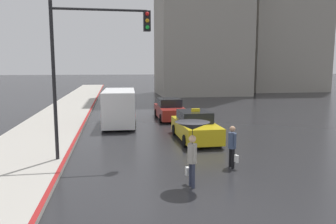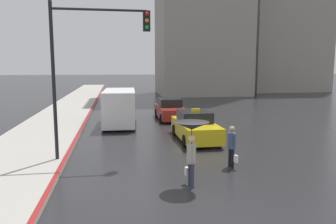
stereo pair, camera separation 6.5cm
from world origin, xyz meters
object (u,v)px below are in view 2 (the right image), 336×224
at_px(taxi, 195,127).
at_px(pedestrian_with_umbrella, 191,134).
at_px(ambulance_van, 120,106).
at_px(pedestrian_man, 232,144).
at_px(traffic_light, 90,53).
at_px(sedan_red, 170,110).

height_order(taxi, pedestrian_with_umbrella, pedestrian_with_umbrella).
xyz_separation_m(ambulance_van, pedestrian_with_umbrella, (2.11, -11.73, 0.47)).
bearing_deg(pedestrian_man, traffic_light, -116.66).
height_order(sedan_red, pedestrian_man, pedestrian_man).
bearing_deg(ambulance_van, pedestrian_man, 115.14).
relative_size(ambulance_van, traffic_light, 0.81).
height_order(ambulance_van, traffic_light, traffic_light).
xyz_separation_m(pedestrian_with_umbrella, pedestrian_man, (2.02, 1.75, -0.84)).
distance_m(taxi, traffic_light, 7.12).
bearing_deg(taxi, ambulance_van, -51.84).
xyz_separation_m(pedestrian_with_umbrella, traffic_light, (-3.32, 3.52, 2.67)).
bearing_deg(taxi, traffic_light, 32.28).
relative_size(taxi, sedan_red, 1.02).
bearing_deg(sedan_red, pedestrian_with_umbrella, 83.21).
bearing_deg(pedestrian_man, sedan_red, 173.41).
height_order(taxi, ambulance_van, ambulance_van).
bearing_deg(sedan_red, traffic_light, 64.27).
bearing_deg(sedan_red, pedestrian_man, 91.79).
relative_size(sedan_red, traffic_light, 0.70).
bearing_deg(traffic_light, pedestrian_man, -18.28).
bearing_deg(pedestrian_with_umbrella, ambulance_van, 2.01).
distance_m(pedestrian_with_umbrella, traffic_light, 5.52).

